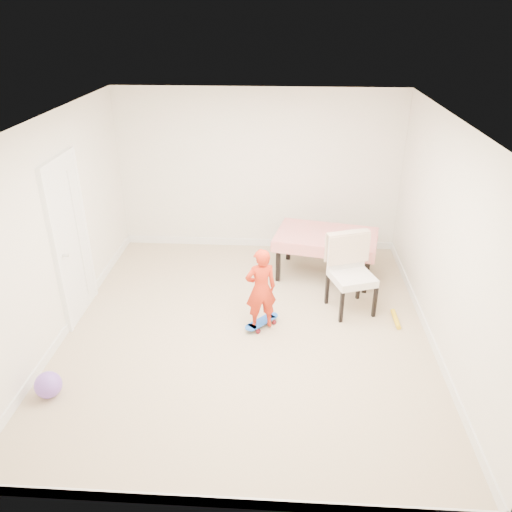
# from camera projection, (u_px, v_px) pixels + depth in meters

# --- Properties ---
(ground) EXTENTS (5.00, 5.00, 0.00)m
(ground) POSITION_uv_depth(u_px,v_px,m) (247.00, 330.00, 6.29)
(ground) COLOR tan
(ground) RESTS_ON ground
(ceiling) EXTENTS (4.50, 5.00, 0.04)m
(ceiling) POSITION_uv_depth(u_px,v_px,m) (245.00, 123.00, 5.13)
(ceiling) COLOR white
(ceiling) RESTS_ON wall_back
(wall_back) EXTENTS (4.50, 0.04, 2.60)m
(wall_back) POSITION_uv_depth(u_px,v_px,m) (258.00, 172.00, 7.92)
(wall_back) COLOR silver
(wall_back) RESTS_ON ground
(wall_front) EXTENTS (4.50, 0.04, 2.60)m
(wall_front) POSITION_uv_depth(u_px,v_px,m) (219.00, 382.00, 3.49)
(wall_front) COLOR silver
(wall_front) RESTS_ON ground
(wall_left) EXTENTS (0.04, 5.00, 2.60)m
(wall_left) POSITION_uv_depth(u_px,v_px,m) (56.00, 232.00, 5.83)
(wall_left) COLOR silver
(wall_left) RESTS_ON ground
(wall_right) EXTENTS (0.04, 5.00, 2.60)m
(wall_right) POSITION_uv_depth(u_px,v_px,m) (444.00, 241.00, 5.59)
(wall_right) COLOR silver
(wall_right) RESTS_ON ground
(door) EXTENTS (0.11, 0.94, 2.11)m
(door) POSITION_uv_depth(u_px,v_px,m) (71.00, 242.00, 6.22)
(door) COLOR white
(door) RESTS_ON ground
(baseboard_back) EXTENTS (4.50, 0.02, 0.12)m
(baseboard_back) POSITION_uv_depth(u_px,v_px,m) (258.00, 242.00, 8.48)
(baseboard_back) COLOR white
(baseboard_back) RESTS_ON ground
(baseboard_front) EXTENTS (4.50, 0.02, 0.12)m
(baseboard_front) POSITION_uv_depth(u_px,v_px,m) (224.00, 502.00, 4.04)
(baseboard_front) COLOR white
(baseboard_front) RESTS_ON ground
(baseboard_left) EXTENTS (0.02, 5.00, 0.12)m
(baseboard_left) POSITION_uv_depth(u_px,v_px,m) (73.00, 320.00, 6.38)
(baseboard_left) COLOR white
(baseboard_left) RESTS_ON ground
(baseboard_right) EXTENTS (0.02, 5.00, 0.12)m
(baseboard_right) POSITION_uv_depth(u_px,v_px,m) (428.00, 332.00, 6.14)
(baseboard_right) COLOR white
(baseboard_right) RESTS_ON ground
(dining_table) EXTENTS (1.61, 1.20, 0.67)m
(dining_table) POSITION_uv_depth(u_px,v_px,m) (325.00, 255.00, 7.44)
(dining_table) COLOR red
(dining_table) RESTS_ON ground
(dining_chair) EXTENTS (0.75, 0.80, 1.05)m
(dining_chair) POSITION_uv_depth(u_px,v_px,m) (352.00, 275.00, 6.48)
(dining_chair) COLOR silver
(dining_chair) RESTS_ON ground
(skateboard) EXTENTS (0.50, 0.52, 0.08)m
(skateboard) POSITION_uv_depth(u_px,v_px,m) (262.00, 323.00, 6.35)
(skateboard) COLOR blue
(skateboard) RESTS_ON ground
(child) EXTENTS (0.45, 0.37, 1.07)m
(child) POSITION_uv_depth(u_px,v_px,m) (261.00, 291.00, 6.10)
(child) COLOR red
(child) RESTS_ON ground
(balloon) EXTENTS (0.28, 0.28, 0.28)m
(balloon) POSITION_uv_depth(u_px,v_px,m) (48.00, 385.00, 5.17)
(balloon) COLOR #8055CC
(balloon) RESTS_ON ground
(foam_toy) EXTENTS (0.06, 0.40, 0.06)m
(foam_toy) POSITION_uv_depth(u_px,v_px,m) (396.00, 319.00, 6.46)
(foam_toy) COLOR yellow
(foam_toy) RESTS_ON ground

